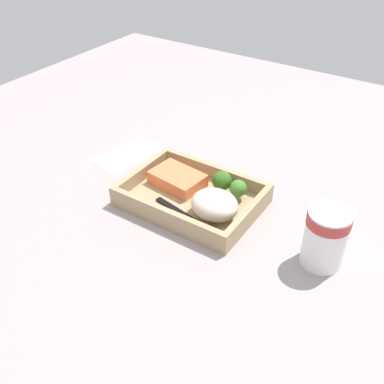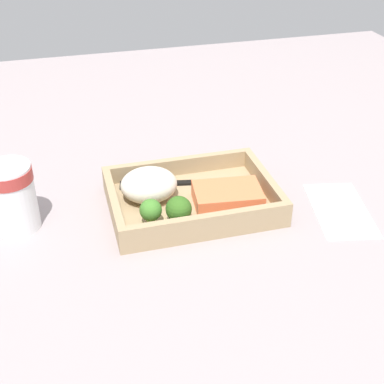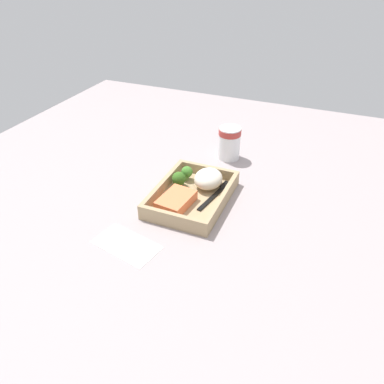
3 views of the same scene
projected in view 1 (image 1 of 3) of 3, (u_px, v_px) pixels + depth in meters
The scene contains 10 objects.
ground_plane at pixel (192, 207), 87.87cm from camera, with size 160.00×160.00×2.00cm, color #9C8E90.
takeout_tray at pixel (192, 201), 86.93cm from camera, with size 25.54×18.31×1.20cm, color tan.
tray_rim at pixel (192, 192), 85.74cm from camera, with size 25.54×18.31×2.88cm.
salmon_fillet at pixel (177, 179), 89.62cm from camera, with size 10.26×7.00×2.65cm, color #F77647.
mashed_potatoes at pixel (215, 205), 80.79cm from camera, with size 8.83×7.68×5.05cm, color beige.
broccoli_floret_1 at pixel (238, 189), 85.01cm from camera, with size 3.27×3.27×4.16cm.
broccoli_floret_2 at pixel (222, 181), 87.27cm from camera, with size 3.85×3.85×4.35cm.
fork at pixel (191, 220), 81.01cm from camera, with size 15.83×4.60×0.44cm.
paper_cup at pixel (326, 235), 71.02cm from camera, with size 6.97×6.97×10.30cm.
receipt_slip at pixel (128, 155), 101.81cm from camera, with size 8.23×15.23×0.24cm, color white.
Camera 1 is at (38.14, -57.94, 53.03)cm, focal length 42.00 mm.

